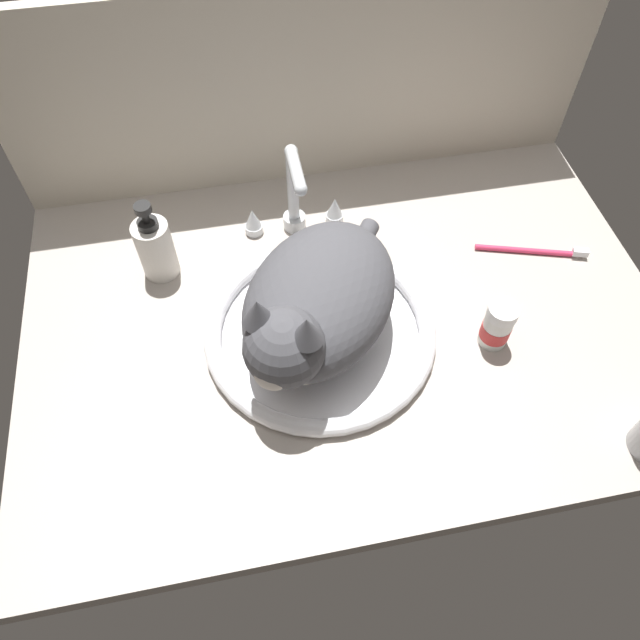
{
  "coord_description": "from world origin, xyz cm",
  "views": [
    {
      "loc": [
        -14.97,
        -55.07,
        82.05
      ],
      "look_at": [
        -4.78,
        -2.31,
        7.0
      ],
      "focal_mm": 33.83,
      "sensor_mm": 36.0,
      "label": 1
    }
  ],
  "objects_px": {
    "sink_basin": "(320,330)",
    "faucet": "(294,201)",
    "pill_bottle": "(497,326)",
    "soap_pump_bottle": "(155,248)",
    "cat": "(314,307)",
    "toothbrush": "(534,251)"
  },
  "relations": [
    {
      "from": "sink_basin",
      "to": "pill_bottle",
      "type": "relative_size",
      "value": 4.31
    },
    {
      "from": "cat",
      "to": "soap_pump_bottle",
      "type": "distance_m",
      "value": 0.31
    },
    {
      "from": "sink_basin",
      "to": "cat",
      "type": "distance_m",
      "value": 0.09
    },
    {
      "from": "sink_basin",
      "to": "pill_bottle",
      "type": "bearing_deg",
      "value": -13.14
    },
    {
      "from": "faucet",
      "to": "pill_bottle",
      "type": "distance_m",
      "value": 0.4
    },
    {
      "from": "cat",
      "to": "toothbrush",
      "type": "bearing_deg",
      "value": 15.94
    },
    {
      "from": "sink_basin",
      "to": "cat",
      "type": "relative_size",
      "value": 0.99
    },
    {
      "from": "pill_bottle",
      "to": "sink_basin",
      "type": "bearing_deg",
      "value": 166.86
    },
    {
      "from": "cat",
      "to": "sink_basin",
      "type": "bearing_deg",
      "value": 55.35
    },
    {
      "from": "soap_pump_bottle",
      "to": "cat",
      "type": "bearing_deg",
      "value": -41.5
    },
    {
      "from": "faucet",
      "to": "pill_bottle",
      "type": "relative_size",
      "value": 2.12
    },
    {
      "from": "sink_basin",
      "to": "pill_bottle",
      "type": "xyz_separation_m",
      "value": [
        0.26,
        -0.06,
        0.03
      ]
    },
    {
      "from": "sink_basin",
      "to": "toothbrush",
      "type": "relative_size",
      "value": 1.94
    },
    {
      "from": "faucet",
      "to": "soap_pump_bottle",
      "type": "relative_size",
      "value": 1.18
    },
    {
      "from": "faucet",
      "to": "soap_pump_bottle",
      "type": "distance_m",
      "value": 0.25
    },
    {
      "from": "sink_basin",
      "to": "pill_bottle",
      "type": "distance_m",
      "value": 0.27
    },
    {
      "from": "soap_pump_bottle",
      "to": "toothbrush",
      "type": "relative_size",
      "value": 0.81
    },
    {
      "from": "sink_basin",
      "to": "faucet",
      "type": "relative_size",
      "value": 2.03
    },
    {
      "from": "soap_pump_bottle",
      "to": "faucet",
      "type": "bearing_deg",
      "value": 11.95
    },
    {
      "from": "cat",
      "to": "soap_pump_bottle",
      "type": "bearing_deg",
      "value": 138.5
    },
    {
      "from": "cat",
      "to": "pill_bottle",
      "type": "xyz_separation_m",
      "value": [
        0.28,
        -0.04,
        -0.06
      ]
    },
    {
      "from": "faucet",
      "to": "soap_pump_bottle",
      "type": "xyz_separation_m",
      "value": [
        -0.24,
        -0.05,
        -0.01
      ]
    }
  ]
}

